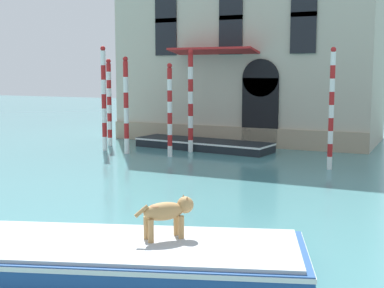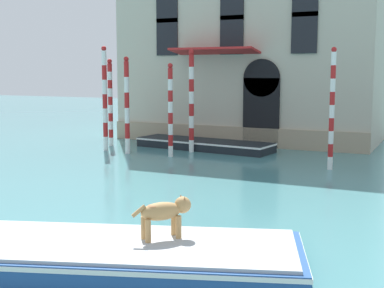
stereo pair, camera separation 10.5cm
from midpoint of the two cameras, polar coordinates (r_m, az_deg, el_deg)
palazzo_left at (r=28.67m, az=6.28°, el=12.96°), size 12.95×7.40×12.39m
boat_foreground at (r=10.13m, az=-14.34°, el=-11.30°), size 9.14×5.15×0.56m
dog_on_deck at (r=9.72m, az=-2.89°, el=-7.20°), size 0.81×0.93×0.76m
boat_moored_near_palazzo at (r=24.58m, az=1.06°, el=-0.03°), size 6.68×2.53×0.43m
mooring_pole_0 at (r=25.91m, az=-8.93°, el=4.42°), size 0.23×0.23×4.15m
mooring_pole_1 at (r=23.56m, az=-0.28°, el=4.62°), size 0.23×0.23×4.51m
mooring_pole_2 at (r=23.30m, az=-7.17°, el=4.13°), size 0.22×0.22×4.19m
mooring_pole_3 at (r=24.27m, az=-9.50°, el=4.80°), size 0.22×0.22×4.67m
mooring_pole_4 at (r=19.96m, az=14.50°, el=3.68°), size 0.19×0.19×4.43m
mooring_pole_5 at (r=22.28m, az=-2.52°, el=3.64°), size 0.21×0.21×3.90m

